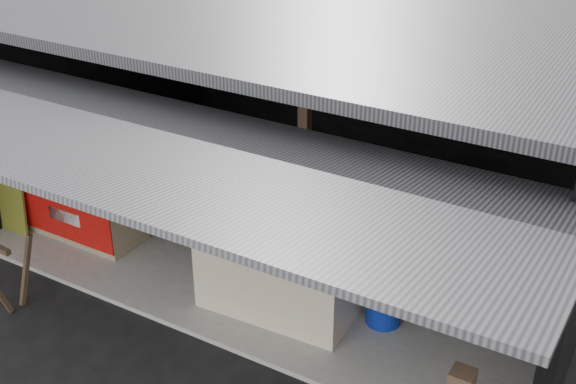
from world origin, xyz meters
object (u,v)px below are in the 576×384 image
Objects in this scene: white_crate at (325,227)px; water_barrel at (384,300)px; plastic_chair at (444,235)px; neighbor_stall at (85,201)px; banana_table at (283,266)px.

white_crate is 1.25m from water_barrel.
neighbor_stall is at bearing -157.85° from plastic_chair.
water_barrel is at bearing -28.24° from white_crate.
neighbor_stall is at bearing -176.53° from water_barrel.
neighbor_stall is at bearing -160.56° from white_crate.
water_barrel is 0.60× the size of plastic_chair.
water_barrel is at bearing 3.45° from neighbor_stall.
neighbor_stall is 4.05m from water_barrel.
neighbor_stall is at bearing 177.24° from banana_table.
white_crate reaches higher than banana_table.
white_crate is at bearing 16.39° from neighbor_stall.
neighbor_stall is 2.79× the size of water_barrel.
water_barrel is at bearing -96.96° from plastic_chair.
banana_table is at bearing -129.42° from plastic_chair.
banana_table is 2.93m from neighbor_stall.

